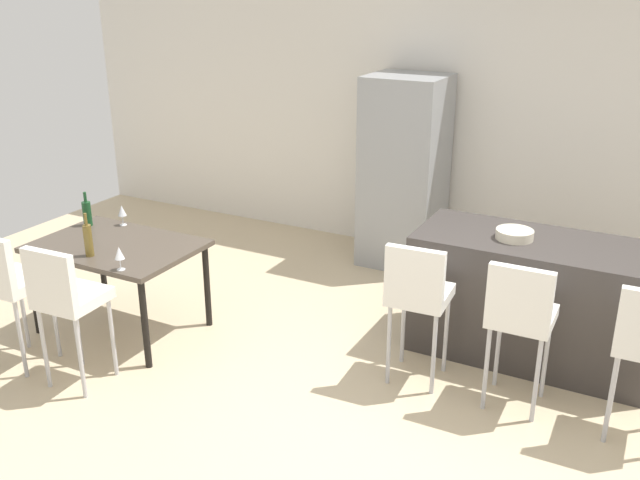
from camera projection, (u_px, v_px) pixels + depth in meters
name	position (u px, v px, depth m)	size (l,w,h in m)	color
ground_plane	(389.00, 412.00, 4.60)	(10.00, 10.00, 0.00)	#C6B28E
back_wall	(514.00, 118.00, 6.50)	(10.00, 0.12, 2.90)	silver
kitchen_island	(531.00, 298.00, 5.16)	(1.71, 0.77, 0.92)	#383330
bar_chair_left	(418.00, 292.00, 4.70)	(0.42, 0.42, 1.05)	white
bar_chair_middle	(521.00, 313.00, 4.41)	(0.41, 0.41, 1.05)	white
dining_table	(117.00, 252.00, 5.45)	(1.26, 0.87, 0.74)	#4C4238
dining_chair_near	(7.00, 279.00, 4.90)	(0.42, 0.42, 1.05)	white
dining_chair_far	(65.00, 295.00, 4.66)	(0.42, 0.42, 1.05)	white
wine_bottle_corner	(88.00, 240.00, 5.15)	(0.06, 0.06, 0.33)	brown
wine_bottle_right	(87.00, 213.00, 5.79)	(0.07, 0.07, 0.29)	#194723
wine_glass_left	(119.00, 254.00, 4.90)	(0.07, 0.07, 0.17)	silver
wine_glass_middle	(122.00, 211.00, 5.79)	(0.07, 0.07, 0.17)	silver
refrigerator	(404.00, 172.00, 6.72)	(0.72, 0.68, 1.84)	#939699
fruit_bowl	(515.00, 234.00, 5.01)	(0.27, 0.27, 0.07)	beige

